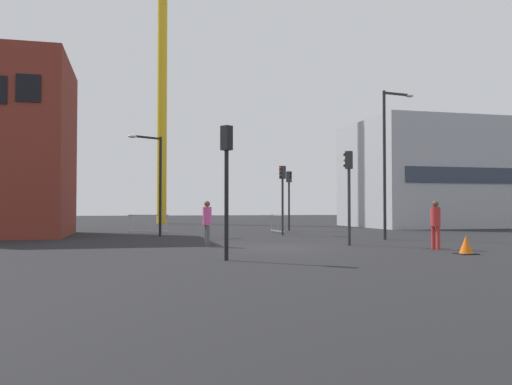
# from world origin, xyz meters

# --- Properties ---
(ground) EXTENTS (160.00, 160.00, 0.00)m
(ground) POSITION_xyz_m (0.00, 0.00, 0.00)
(ground) COLOR black
(office_block) EXTENTS (12.39, 9.76, 8.09)m
(office_block) POSITION_xyz_m (17.80, 17.96, 4.05)
(office_block) COLOR #A8AAB2
(office_block) RESTS_ON ground
(construction_crane) EXTENTS (10.95, 9.98, 28.54)m
(construction_crane) POSITION_xyz_m (-2.73, 30.82, 17.79)
(construction_crane) COLOR gold
(construction_crane) RESTS_ON ground
(streetlamp_tall) EXTENTS (1.74, 0.41, 7.03)m
(streetlamp_tall) POSITION_xyz_m (6.37, 3.64, 4.15)
(streetlamp_tall) COLOR #232326
(streetlamp_tall) RESTS_ON ground
(streetlamp_short) EXTENTS (1.75, 1.03, 5.24)m
(streetlamp_short) POSITION_xyz_m (-4.20, 9.01, 3.24)
(streetlamp_short) COLOR black
(streetlamp_short) RESTS_ON ground
(traffic_light_far) EXTENTS (0.39, 0.35, 3.75)m
(traffic_light_far) POSITION_xyz_m (3.00, 0.50, 2.53)
(traffic_light_far) COLOR #2D2D30
(traffic_light_far) RESTS_ON ground
(traffic_light_corner) EXTENTS (0.35, 0.38, 3.84)m
(traffic_light_corner) POSITION_xyz_m (4.54, 13.60, 2.59)
(traffic_light_corner) COLOR #232326
(traffic_light_corner) RESTS_ON ground
(traffic_light_verge) EXTENTS (0.39, 0.35, 3.77)m
(traffic_light_verge) POSITION_xyz_m (2.59, 8.48, 2.54)
(traffic_light_verge) COLOR #2D2D30
(traffic_light_verge) RESTS_ON ground
(traffic_light_near) EXTENTS (0.36, 0.38, 3.85)m
(traffic_light_near) POSITION_xyz_m (-2.80, -4.17, 2.59)
(traffic_light_near) COLOR black
(traffic_light_near) RESTS_ON ground
(pedestrian_walking) EXTENTS (0.34, 0.34, 1.76)m
(pedestrian_walking) POSITION_xyz_m (-2.59, 1.14, 1.03)
(pedestrian_walking) COLOR #4C4C51
(pedestrian_walking) RESTS_ON ground
(pedestrian_waiting) EXTENTS (0.34, 0.34, 1.75)m
(pedestrian_waiting) POSITION_xyz_m (5.20, -2.11, 1.02)
(pedestrian_waiting) COLOR red
(pedestrian_waiting) RESTS_ON ground
(safety_barrier_front) EXTENTS (2.35, 0.29, 1.08)m
(safety_barrier_front) POSITION_xyz_m (-4.42, 12.64, 0.56)
(safety_barrier_front) COLOR #B2B5BA
(safety_barrier_front) RESTS_ON ground
(safety_barrier_rear) EXTENTS (0.18, 2.59, 1.08)m
(safety_barrier_rear) POSITION_xyz_m (3.07, 11.14, 0.56)
(safety_barrier_rear) COLOR gray
(safety_barrier_rear) RESTS_ON ground
(traffic_cone_striped) EXTENTS (0.59, 0.59, 0.60)m
(traffic_cone_striped) POSITION_xyz_m (5.08, -4.01, 0.28)
(traffic_cone_striped) COLOR black
(traffic_cone_striped) RESTS_ON ground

